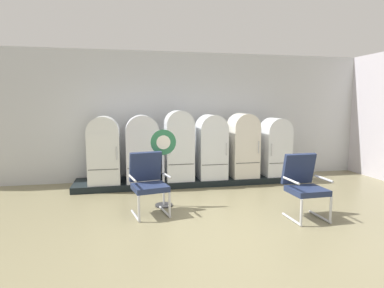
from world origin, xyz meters
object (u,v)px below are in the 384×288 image
object	(u,v)px
sign_stand	(164,169)
refrigerator_0	(104,148)
refrigerator_3	(211,145)
armchair_left	(148,180)
refrigerator_1	(142,147)
refrigerator_5	(275,145)
refrigerator_2	(179,143)
refrigerator_4	(243,143)
armchair_right	(304,183)

from	to	relation	value
sign_stand	refrigerator_0	bearing A→B (deg)	127.13
refrigerator_3	armchair_left	xyz separation A→B (m)	(-1.59, -1.81, -0.34)
refrigerator_1	refrigerator_5	size ratio (longest dim) A/B	1.06
refrigerator_0	armchair_left	size ratio (longest dim) A/B	1.40
refrigerator_2	refrigerator_4	world-z (taller)	refrigerator_2
refrigerator_5	armchair_left	world-z (taller)	refrigerator_5
refrigerator_2	refrigerator_3	bearing A→B (deg)	3.24
refrigerator_2	refrigerator_4	xyz separation A→B (m)	(1.55, 0.04, -0.04)
refrigerator_0	refrigerator_5	bearing A→B (deg)	-0.59
refrigerator_5	sign_stand	xyz separation A→B (m)	(-2.88, -1.45, -0.19)
armchair_left	sign_stand	size ratio (longest dim) A/B	0.74
refrigerator_1	refrigerator_5	xyz separation A→B (m)	(3.19, -0.04, -0.04)
refrigerator_0	sign_stand	size ratio (longest dim) A/B	1.04
refrigerator_0	refrigerator_4	distance (m)	3.20
refrigerator_5	armchair_left	size ratio (longest dim) A/B	1.33
refrigerator_5	armchair_left	xyz separation A→B (m)	(-3.18, -1.76, -0.29)
refrigerator_2	refrigerator_5	distance (m)	2.36
refrigerator_4	refrigerator_2	bearing A→B (deg)	-178.66
armchair_right	refrigerator_4	bearing A→B (deg)	92.46
refrigerator_0	refrigerator_2	size ratio (longest dim) A/B	0.93
armchair_left	refrigerator_4	bearing A→B (deg)	37.22
refrigerator_4	refrigerator_5	xyz separation A→B (m)	(0.81, -0.04, -0.06)
refrigerator_1	refrigerator_4	bearing A→B (deg)	-0.06
refrigerator_4	armchair_right	bearing A→B (deg)	-87.54
armchair_left	armchair_right	size ratio (longest dim) A/B	1.00
refrigerator_0	refrigerator_3	distance (m)	2.42
refrigerator_2	armchair_right	xyz separation A→B (m)	(1.66, -2.48, -0.40)
refrigerator_3	refrigerator_4	size ratio (longest dim) A/B	0.98
refrigerator_1	sign_stand	bearing A→B (deg)	-78.53
refrigerator_0	armchair_right	size ratio (longest dim) A/B	1.40
armchair_left	sign_stand	world-z (taller)	sign_stand
refrigerator_3	sign_stand	size ratio (longest dim) A/B	1.05
refrigerator_5	armchair_right	distance (m)	2.59
armchair_right	refrigerator_1	bearing A→B (deg)	134.60
refrigerator_2	sign_stand	world-z (taller)	refrigerator_2
refrigerator_2	armchair_right	world-z (taller)	refrigerator_2
refrigerator_2	armchair_left	world-z (taller)	refrigerator_2
armchair_left	armchair_right	world-z (taller)	same
refrigerator_1	refrigerator_2	world-z (taller)	refrigerator_2
refrigerator_1	refrigerator_3	xyz separation A→B (m)	(1.59, 0.00, 0.01)
refrigerator_0	armchair_right	xyz separation A→B (m)	(3.31, -2.52, -0.33)
refrigerator_1	armchair_right	world-z (taller)	refrigerator_1
refrigerator_5	sign_stand	distance (m)	3.23
refrigerator_3	refrigerator_4	bearing A→B (deg)	-0.53
refrigerator_0	armchair_left	world-z (taller)	refrigerator_0
refrigerator_1	refrigerator_5	distance (m)	3.19
refrigerator_1	refrigerator_4	world-z (taller)	refrigerator_4
sign_stand	armchair_left	bearing A→B (deg)	-133.58
refrigerator_1	armchair_right	distance (m)	3.55
refrigerator_1	sign_stand	xyz separation A→B (m)	(0.30, -1.49, -0.23)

